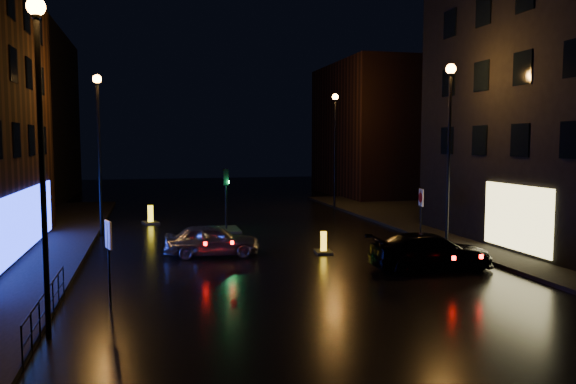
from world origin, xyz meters
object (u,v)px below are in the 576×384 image
object	(u,v)px
traffic_signal	(226,222)
road_sign_right	(421,202)
silver_hatchback	(212,240)
bollard_near	(323,248)
road_sign_left	(109,242)
dark_sedan	(431,252)
bollard_far	(151,220)

from	to	relation	value
traffic_signal	road_sign_right	xyz separation A→B (m)	(9.01, -5.42, 1.44)
silver_hatchback	road_sign_right	world-z (taller)	road_sign_right
bollard_near	road_sign_left	size ratio (longest dim) A/B	0.46
dark_sedan	road_sign_right	distance (m)	6.55
road_sign_left	bollard_near	bearing A→B (deg)	17.48
traffic_signal	road_sign_left	world-z (taller)	traffic_signal
road_sign_left	silver_hatchback	bearing A→B (deg)	42.57
dark_sedan	bollard_near	distance (m)	5.14
silver_hatchback	bollard_near	size ratio (longest dim) A/B	3.46
bollard_far	silver_hatchback	bearing A→B (deg)	-89.77
bollard_near	road_sign_right	distance (m)	6.15
traffic_signal	road_sign_left	bearing A→B (deg)	-111.73
road_sign_left	road_sign_right	bearing A→B (deg)	11.28
silver_hatchback	dark_sedan	xyz separation A→B (m)	(7.93, -4.64, 0.01)
silver_hatchback	bollard_near	world-z (taller)	silver_hatchback
dark_sedan	bollard_far	world-z (taller)	dark_sedan
traffic_signal	road_sign_right	bearing A→B (deg)	-31.03
road_sign_right	bollard_near	bearing A→B (deg)	27.61
silver_hatchback	road_sign_right	bearing A→B (deg)	-77.59
traffic_signal	dark_sedan	world-z (taller)	traffic_signal
silver_hatchback	road_sign_right	xyz separation A→B (m)	(10.51, 1.26, 1.25)
silver_hatchback	road_sign_right	size ratio (longest dim) A/B	1.57
dark_sedan	road_sign_right	bearing A→B (deg)	-22.20
road_sign_right	road_sign_left	bearing A→B (deg)	38.79
bollard_far	road_sign_right	distance (m)	16.15
bollard_far	road_sign_right	world-z (taller)	road_sign_right
traffic_signal	bollard_near	size ratio (longest dim) A/B	2.93
bollard_near	road_sign_right	world-z (taller)	road_sign_right
bollard_near	road_sign_left	xyz separation A→B (m)	(-8.68, -6.08, 1.72)
bollard_far	traffic_signal	bearing A→B (deg)	-57.01
traffic_signal	bollard_near	xyz separation A→B (m)	(3.39, -7.21, -0.29)
silver_hatchback	bollard_far	world-z (taller)	silver_hatchback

